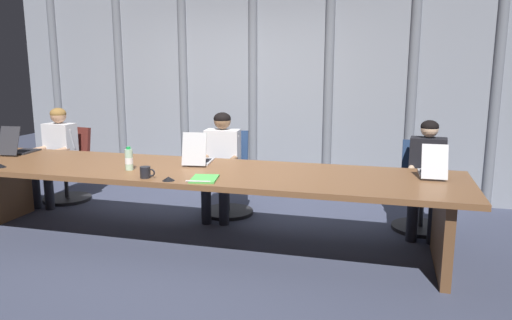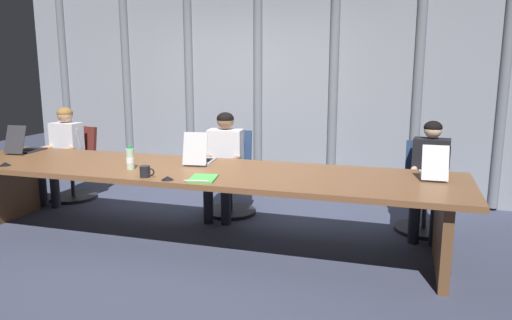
# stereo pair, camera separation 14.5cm
# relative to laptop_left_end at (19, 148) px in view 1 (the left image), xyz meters

# --- Properties ---
(ground_plane) EXTENTS (13.88, 13.88, 0.00)m
(ground_plane) POSITION_rel_laptop_left_end_xyz_m (2.18, -0.26, -0.81)
(ground_plane) COLOR #383D51
(conference_table) EXTENTS (5.09, 1.17, 0.75)m
(conference_table) POSITION_rel_laptop_left_end_xyz_m (2.18, -0.26, -0.19)
(conference_table) COLOR brown
(conference_table) RESTS_ON ground_plane
(curtain_backdrop) EXTENTS (6.94, 0.17, 3.10)m
(curtain_backdrop) POSITION_rel_laptop_left_end_xyz_m (2.19, 1.86, 0.74)
(curtain_backdrop) COLOR gray
(curtain_backdrop) RESTS_ON ground_plane
(laptop_left_end) EXTENTS (0.27, 0.47, 0.32)m
(laptop_left_end) POSITION_rel_laptop_left_end_xyz_m (0.00, 0.00, 0.00)
(laptop_left_end) COLOR #2D2D33
(laptop_left_end) RESTS_ON conference_table
(laptop_left_mid) EXTENTS (0.29, 0.46, 0.33)m
(laptop_left_mid) POSITION_rel_laptop_left_end_xyz_m (2.16, -0.01, 0.00)
(laptop_left_mid) COLOR #BCBCC1
(laptop_left_mid) RESTS_ON conference_table
(laptop_center) EXTENTS (0.22, 0.45, 0.31)m
(laptop_center) POSITION_rel_laptop_left_end_xyz_m (4.39, 0.02, -0.00)
(laptop_center) COLOR #BCBCC1
(laptop_center) RESTS_ON conference_table
(office_chair_left_end) EXTENTS (0.60, 0.61, 0.93)m
(office_chair_left_end) POSITION_rel_laptop_left_end_xyz_m (0.02, 0.80, -0.45)
(office_chair_left_end) COLOR #511E19
(office_chair_left_end) RESTS_ON ground_plane
(office_chair_left_mid) EXTENTS (0.60, 0.61, 0.96)m
(office_chair_left_mid) POSITION_rel_laptop_left_end_xyz_m (2.20, 0.81, -0.45)
(office_chair_left_mid) COLOR navy
(office_chair_left_mid) RESTS_ON ground_plane
(office_chair_center) EXTENTS (0.60, 0.60, 0.93)m
(office_chair_center) POSITION_rel_laptop_left_end_xyz_m (4.37, 0.80, -0.46)
(office_chair_center) COLOR navy
(office_chair_center) RESTS_ON ground_plane
(person_left_end) EXTENTS (0.40, 0.56, 1.20)m
(person_left_end) POSITION_rel_laptop_left_end_xyz_m (-0.02, 0.65, -0.13)
(person_left_end) COLOR silver
(person_left_end) RESTS_ON ground_plane
(person_left_mid) EXTENTS (0.43, 0.57, 1.20)m
(person_left_mid) POSITION_rel_laptop_left_end_xyz_m (2.17, 0.65, -0.12)
(person_left_mid) COLOR silver
(person_left_mid) RESTS_ON ground_plane
(person_center) EXTENTS (0.40, 0.57, 1.18)m
(person_center) POSITION_rel_laptop_left_end_xyz_m (4.39, 0.64, -0.15)
(person_center) COLOR black
(person_center) RESTS_ON ground_plane
(water_bottle_primary) EXTENTS (0.08, 0.08, 0.22)m
(water_bottle_primary) POSITION_rel_laptop_left_end_xyz_m (1.64, -0.46, 0.04)
(water_bottle_primary) COLOR #ADD1B2
(water_bottle_primary) RESTS_ON conference_table
(coffee_mug_near) EXTENTS (0.14, 0.09, 0.10)m
(coffee_mug_near) POSITION_rel_laptop_left_end_xyz_m (1.95, -0.72, -0.01)
(coffee_mug_near) COLOR black
(coffee_mug_near) RESTS_ON conference_table
(conference_mic_left_side) EXTENTS (0.11, 0.11, 0.03)m
(conference_mic_left_side) POSITION_rel_laptop_left_end_xyz_m (2.18, -0.76, -0.04)
(conference_mic_left_side) COLOR black
(conference_mic_left_side) RESTS_ON conference_table
(conference_mic_middle) EXTENTS (0.11, 0.11, 0.03)m
(conference_mic_middle) POSITION_rel_laptop_left_end_xyz_m (0.37, -0.68, -0.04)
(conference_mic_middle) COLOR black
(conference_mic_middle) RESTS_ON conference_table
(spiral_notepad) EXTENTS (0.27, 0.34, 0.03)m
(spiral_notepad) POSITION_rel_laptop_left_end_xyz_m (2.47, -0.65, -0.05)
(spiral_notepad) COLOR #4CB74C
(spiral_notepad) RESTS_ON conference_table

